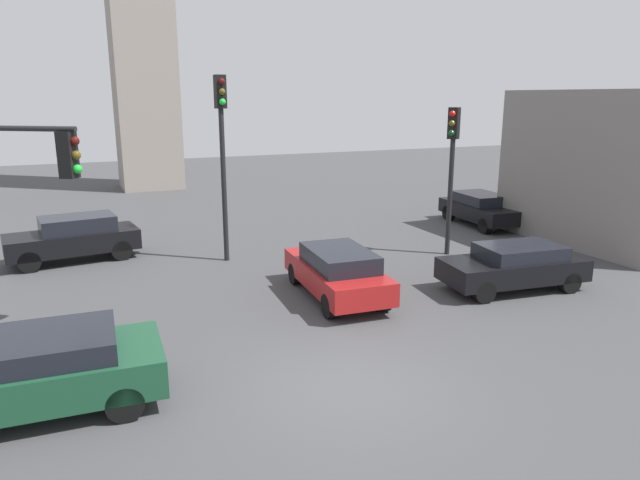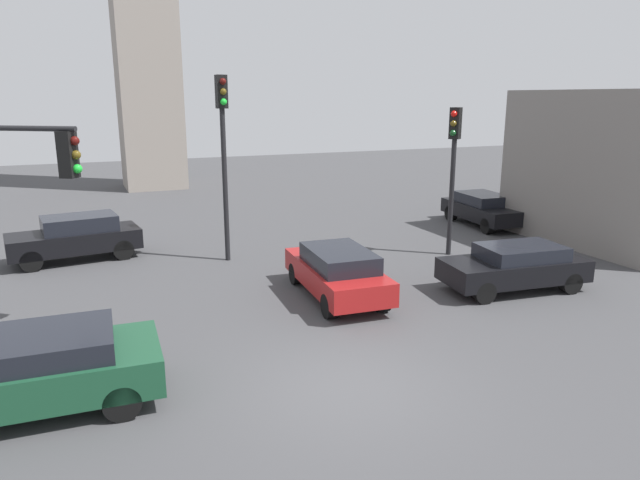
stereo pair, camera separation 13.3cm
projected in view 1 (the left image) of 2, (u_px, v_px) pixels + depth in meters
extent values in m
plane|color=#424244|center=(350.00, 388.00, 10.60)|extent=(83.89, 83.89, 0.00)
cylinder|color=black|center=(223.00, 171.00, 18.19)|extent=(0.16, 0.16, 5.84)
cube|color=black|center=(220.00, 92.00, 17.60)|extent=(0.33, 0.33, 1.00)
sphere|color=#4C0F0C|center=(222.00, 81.00, 17.36)|extent=(0.20, 0.20, 0.20)
sphere|color=#594714|center=(222.00, 92.00, 17.43)|extent=(0.20, 0.20, 0.20)
sphere|color=green|center=(222.00, 102.00, 17.50)|extent=(0.20, 0.20, 0.20)
cylinder|color=black|center=(451.00, 183.00, 19.05)|extent=(0.16, 0.16, 4.87)
cube|color=black|center=(454.00, 123.00, 18.59)|extent=(0.45, 0.45, 1.00)
sphere|color=red|center=(452.00, 114.00, 18.35)|extent=(0.20, 0.20, 0.20)
sphere|color=#594714|center=(452.00, 123.00, 18.42)|extent=(0.20, 0.20, 0.20)
sphere|color=#14471E|center=(451.00, 133.00, 18.49)|extent=(0.20, 0.20, 0.20)
cube|color=black|center=(68.00, 155.00, 12.43)|extent=(0.45, 0.45, 1.00)
sphere|color=#4C0F0C|center=(75.00, 141.00, 12.32)|extent=(0.20, 0.20, 0.20)
sphere|color=#594714|center=(76.00, 155.00, 12.39)|extent=(0.20, 0.20, 0.20)
sphere|color=green|center=(78.00, 169.00, 12.46)|extent=(0.20, 0.20, 0.20)
cube|color=black|center=(513.00, 269.00, 15.90)|extent=(4.10, 2.10, 0.59)
cube|color=black|center=(520.00, 252.00, 15.84)|extent=(2.35, 1.71, 0.42)
cylinder|color=black|center=(483.00, 292.00, 14.95)|extent=(0.62, 0.36, 0.59)
cylinder|color=black|center=(456.00, 276.00, 16.22)|extent=(0.62, 0.36, 0.59)
cylinder|color=black|center=(569.00, 282.00, 15.72)|extent=(0.62, 0.36, 0.59)
cylinder|color=black|center=(537.00, 268.00, 16.99)|extent=(0.62, 0.36, 0.59)
cube|color=black|center=(482.00, 211.00, 23.90)|extent=(2.08, 4.13, 0.58)
cube|color=black|center=(480.00, 199.00, 23.97)|extent=(1.72, 2.36, 0.45)
cylinder|color=black|center=(517.00, 223.00, 22.95)|extent=(0.36, 0.64, 0.61)
cylinder|color=black|center=(486.00, 226.00, 22.50)|extent=(0.36, 0.64, 0.61)
cylinder|color=black|center=(477.00, 211.00, 25.44)|extent=(0.36, 0.64, 0.61)
cylinder|color=black|center=(449.00, 213.00, 24.99)|extent=(0.36, 0.64, 0.61)
cube|color=black|center=(73.00, 241.00, 18.68)|extent=(4.17, 2.10, 0.63)
cube|color=black|center=(78.00, 224.00, 18.65)|extent=(2.40, 1.70, 0.54)
cylinder|color=black|center=(29.00, 262.00, 17.52)|extent=(0.69, 0.37, 0.66)
cylinder|color=black|center=(25.00, 252.00, 18.65)|extent=(0.69, 0.37, 0.66)
cylinder|color=black|center=(121.00, 250.00, 18.86)|extent=(0.69, 0.37, 0.66)
cylinder|color=black|center=(113.00, 241.00, 19.99)|extent=(0.69, 0.37, 0.66)
cube|color=maroon|center=(336.00, 275.00, 15.32)|extent=(1.94, 4.19, 0.59)
cube|color=black|center=(339.00, 259.00, 15.01)|extent=(1.62, 2.38, 0.49)
cylinder|color=black|center=(296.00, 274.00, 16.44)|extent=(0.34, 0.63, 0.61)
cylinder|color=black|center=(341.00, 269.00, 16.88)|extent=(0.34, 0.63, 0.61)
cylinder|color=black|center=(331.00, 306.00, 13.90)|extent=(0.34, 0.63, 0.61)
cylinder|color=black|center=(382.00, 299.00, 14.35)|extent=(0.34, 0.63, 0.61)
cube|color=#19472D|center=(26.00, 377.00, 9.65)|extent=(4.51, 2.14, 0.66)
cube|color=black|center=(37.00, 348.00, 9.60)|extent=(2.56, 1.82, 0.42)
cylinder|color=black|center=(125.00, 401.00, 9.53)|extent=(0.64, 0.38, 0.63)
cylinder|color=black|center=(120.00, 361.00, 10.97)|extent=(0.64, 0.38, 0.63)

